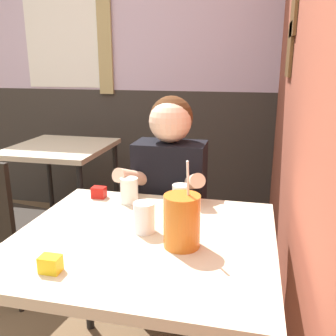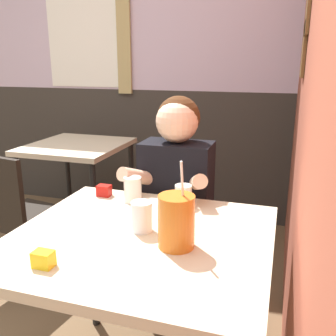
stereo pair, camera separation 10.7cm
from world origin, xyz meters
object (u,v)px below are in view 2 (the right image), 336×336
at_px(background_table, 77,156).
at_px(cocktail_pitcher, 176,221).
at_px(chair_near_window, 15,211).
at_px(person_seated, 176,209).
at_px(main_table, 141,253).

bearing_deg(background_table, cocktail_pitcher, -48.63).
height_order(chair_near_window, cocktail_pitcher, cocktail_pitcher).
xyz_separation_m(background_table, person_seated, (0.98, -0.70, -0.03)).
distance_m(person_seated, cocktail_pitcher, 0.66).
bearing_deg(chair_near_window, cocktail_pitcher, -17.78).
height_order(background_table, person_seated, person_seated).
height_order(background_table, cocktail_pitcher, cocktail_pitcher).
distance_m(chair_near_window, person_seated, 0.98).
bearing_deg(cocktail_pitcher, background_table, 131.37).
distance_m(main_table, chair_near_window, 1.16).
bearing_deg(background_table, chair_near_window, -89.71).
relative_size(person_seated, cocktail_pitcher, 3.99).
relative_size(main_table, chair_near_window, 1.06).
distance_m(main_table, background_table, 1.62).
xyz_separation_m(chair_near_window, person_seated, (0.97, 0.01, 0.12)).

